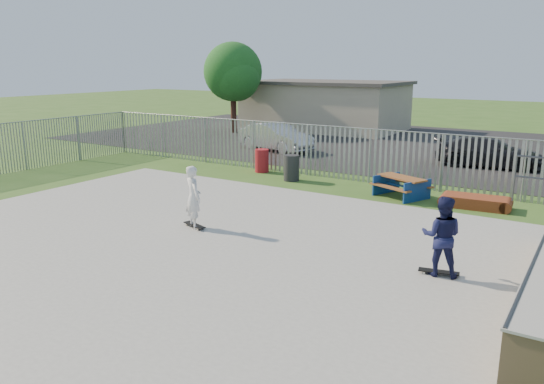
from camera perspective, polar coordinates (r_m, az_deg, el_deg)
The scene contains 16 objects.
ground at distance 13.07m, azimuth -9.25°, elevation -5.77°, with size 120.00×120.00×0.00m, color #365C1F.
concrete_slab at distance 13.05m, azimuth -9.27°, elevation -5.46°, with size 15.00×12.00×0.15m, color gray.
fence at distance 15.89m, azimuth 4.40°, elevation 1.60°, with size 26.04×16.02×2.00m.
picnic_table at distance 18.01m, azimuth 13.74°, elevation 0.56°, with size 2.02×1.87×0.69m.
funbox at distance 17.41m, azimuth 21.02°, elevation -1.00°, with size 1.83×1.03×0.35m.
trash_bin_red at distance 21.58m, azimuth -1.10°, elevation 3.39°, with size 0.56×0.56×0.93m, color maroon.
trash_bin_grey at distance 19.97m, azimuth 2.11°, elevation 2.61°, with size 0.59×0.59×0.98m, color #252527.
parking_lot at distance 29.65m, azimuth 15.96°, elevation 4.78°, with size 40.00×18.00×0.02m, color black.
car_silver at distance 26.88m, azimuth 0.39°, elevation 5.96°, with size 1.47×4.22×1.39m, color #B4B4B9.
car_dark at distance 24.39m, azimuth 22.28°, elevation 4.01°, with size 1.78×4.37×1.27m, color black.
building at distance 36.13m, azimuth 5.68°, elevation 9.29°, with size 10.40×6.40×3.20m.
tree_left at distance 34.04m, azimuth -4.23°, elevation 12.75°, with size 3.66×3.66×5.65m.
skateboard_a at distance 11.35m, azimuth 17.49°, elevation -8.28°, with size 0.82×0.36×0.08m.
skateboard_b at distance 13.98m, azimuth -8.34°, elevation -3.62°, with size 0.82×0.43×0.08m.
skater_navy at distance 11.09m, azimuth 17.78°, elevation -4.55°, with size 0.79×0.62×1.63m, color #151841.
skater_white at distance 13.78m, azimuth -8.45°, elevation -0.53°, with size 0.60×0.39×1.63m, color silver.
Camera 1 is at (8.31, -9.13, 4.30)m, focal length 35.00 mm.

